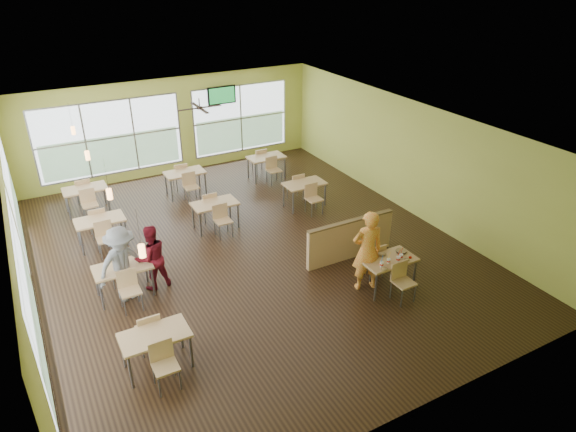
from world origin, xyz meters
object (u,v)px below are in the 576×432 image
object	(u,v)px
food_basket	(401,251)
half_wall_divider	(350,239)
main_table	(388,263)
man_plaid	(367,251)

from	to	relation	value
food_basket	half_wall_divider	bearing A→B (deg)	106.51
food_basket	main_table	bearing A→B (deg)	-169.46
main_table	half_wall_divider	bearing A→B (deg)	90.00
main_table	man_plaid	distance (m)	0.58
main_table	half_wall_divider	xyz separation A→B (m)	(0.00, 1.45, -0.11)
main_table	man_plaid	world-z (taller)	man_plaid
main_table	food_basket	size ratio (longest dim) A/B	5.99
half_wall_divider	food_basket	world-z (taller)	half_wall_divider
half_wall_divider	main_table	bearing A→B (deg)	-90.00
main_table	food_basket	world-z (taller)	main_table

